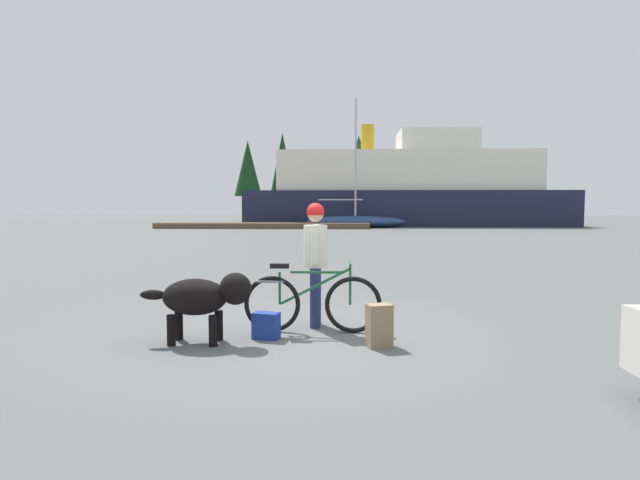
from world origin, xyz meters
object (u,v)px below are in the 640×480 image
at_px(bicycle, 311,302).
at_px(handbag_pannier, 266,326).
at_px(dog, 203,297).
at_px(sailboat_moored, 355,221).
at_px(backpack, 379,325).
at_px(ferry_boat, 406,190).
at_px(person_cyclist, 316,253).

xyz_separation_m(bicycle, handbag_pannier, (-0.54, -0.34, -0.23)).
bearing_deg(handbag_pannier, dog, -161.84).
height_order(bicycle, handbag_pannier, bicycle).
xyz_separation_m(handbag_pannier, sailboat_moored, (1.74, 32.65, 0.35)).
bearing_deg(backpack, handbag_pannier, 168.12).
bearing_deg(dog, ferry_boat, 79.83).
xyz_separation_m(handbag_pannier, ferry_boat, (6.09, 37.73, 2.78)).
height_order(dog, sailboat_moored, sailboat_moored).
bearing_deg(ferry_boat, sailboat_moored, -130.58).
height_order(person_cyclist, dog, person_cyclist).
height_order(bicycle, sailboat_moored, sailboat_moored).
xyz_separation_m(backpack, sailboat_moored, (0.37, 32.94, 0.26)).
bearing_deg(bicycle, ferry_boat, 81.55).
distance_m(bicycle, handbag_pannier, 0.68).
xyz_separation_m(person_cyclist, ferry_boat, (5.52, 37.04, 1.94)).
bearing_deg(ferry_boat, bicycle, -98.45).
distance_m(dog, ferry_boat, 38.65).
relative_size(ferry_boat, sailboat_moored, 2.71).
height_order(bicycle, person_cyclist, person_cyclist).
bearing_deg(dog, backpack, -1.48).
relative_size(dog, ferry_boat, 0.05).
xyz_separation_m(ferry_boat, sailboat_moored, (-4.35, -5.08, -2.43)).
distance_m(person_cyclist, handbag_pannier, 1.24).
distance_m(bicycle, sailboat_moored, 32.34).
bearing_deg(handbag_pannier, ferry_boat, 80.83).
height_order(handbag_pannier, ferry_boat, ferry_boat).
bearing_deg(ferry_boat, person_cyclist, -98.48).
relative_size(person_cyclist, sailboat_moored, 0.17).
relative_size(backpack, ferry_boat, 0.02).
bearing_deg(backpack, dog, 178.52).
height_order(person_cyclist, sailboat_moored, sailboat_moored).
bearing_deg(bicycle, dog, -155.38).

